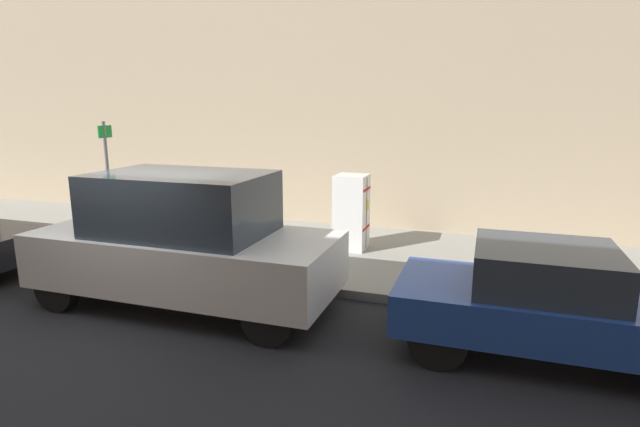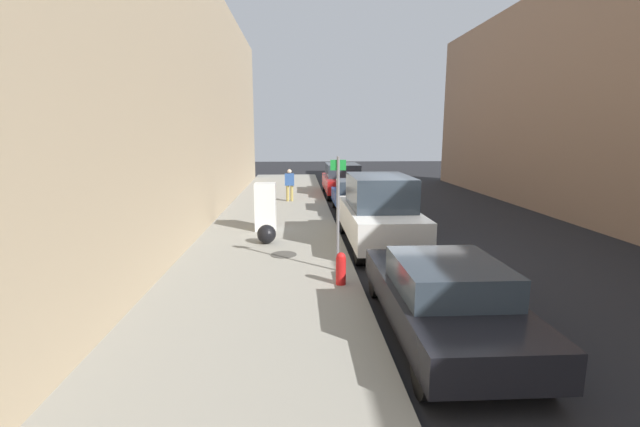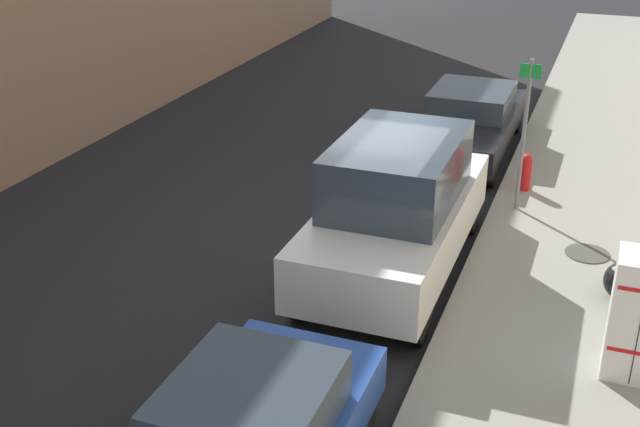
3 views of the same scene
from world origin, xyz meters
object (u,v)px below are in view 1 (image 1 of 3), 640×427
at_px(fire_hydrant, 78,234).
at_px(trash_bag, 270,230).
at_px(discarded_refrigerator, 351,212).
at_px(parked_hatchback_blue, 555,303).
at_px(street_sign_post, 109,182).
at_px(parked_van_white, 185,241).

xyz_separation_m(fire_hydrant, trash_bag, (-1.86, 3.61, -0.08)).
bearing_deg(fire_hydrant, discarded_refrigerator, 110.33).
height_order(trash_bag, parked_hatchback_blue, parked_hatchback_blue).
height_order(street_sign_post, parked_hatchback_blue, street_sign_post).
bearing_deg(parked_hatchback_blue, street_sign_post, -100.47).
bearing_deg(parked_hatchback_blue, fire_hydrant, -99.49).
xyz_separation_m(discarded_refrigerator, fire_hydrant, (2.02, -5.44, -0.43)).
bearing_deg(discarded_refrigerator, parked_van_white, -26.82).
relative_size(fire_hydrant, parked_hatchback_blue, 0.18).
distance_m(street_sign_post, parked_hatchback_blue, 8.30).
bearing_deg(parked_hatchback_blue, parked_van_white, -90.00).
xyz_separation_m(fire_hydrant, parked_hatchback_blue, (1.51, 9.05, 0.23)).
height_order(street_sign_post, trash_bag, street_sign_post).
relative_size(discarded_refrigerator, parked_van_white, 0.33).
bearing_deg(trash_bag, fire_hydrant, -62.71).
bearing_deg(fire_hydrant, parked_van_white, 67.53).
distance_m(fire_hydrant, parked_van_white, 4.00).
bearing_deg(trash_bag, parked_hatchback_blue, 58.18).
bearing_deg(trash_bag, discarded_refrigerator, 94.77).
xyz_separation_m(street_sign_post, trash_bag, (-1.88, 2.67, -1.23)).
relative_size(discarded_refrigerator, parked_hatchback_blue, 0.40).
distance_m(discarded_refrigerator, street_sign_post, 4.99).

